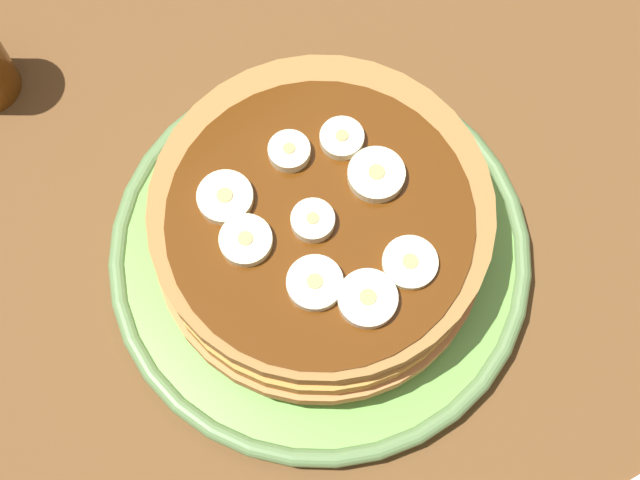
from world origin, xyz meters
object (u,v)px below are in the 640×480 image
at_px(banana_slice_6, 246,241).
at_px(banana_slice_0, 308,215).
at_px(banana_slice_7, 289,152).
at_px(plate, 320,254).
at_px(banana_slice_2, 375,174).
at_px(banana_slice_1, 342,139).
at_px(banana_slice_5, 315,283).
at_px(banana_slice_8, 368,299).
at_px(banana_slice_4, 410,263).
at_px(pancake_stack, 319,232).
at_px(banana_slice_3, 225,198).

bearing_deg(banana_slice_6, banana_slice_0, 75.44).
relative_size(banana_slice_6, banana_slice_7, 1.21).
height_order(plate, banana_slice_2, banana_slice_2).
bearing_deg(banana_slice_1, banana_slice_0, -59.80).
bearing_deg(banana_slice_5, banana_slice_0, 147.64).
bearing_deg(banana_slice_0, banana_slice_6, -104.56).
distance_m(banana_slice_0, banana_slice_2, 0.05).
bearing_deg(banana_slice_0, banana_slice_8, -4.08).
relative_size(banana_slice_1, banana_slice_2, 0.78).
xyz_separation_m(banana_slice_4, banana_slice_8, (0.00, -0.03, 0.00)).
distance_m(plate, banana_slice_8, 0.09).
distance_m(banana_slice_5, banana_slice_6, 0.05).
xyz_separation_m(pancake_stack, banana_slice_6, (-0.01, -0.04, 0.03)).
height_order(plate, banana_slice_1, banana_slice_1).
relative_size(banana_slice_0, banana_slice_7, 1.01).
distance_m(banana_slice_1, banana_slice_2, 0.03).
relative_size(plate, pancake_stack, 1.29).
bearing_deg(banana_slice_2, banana_slice_6, -99.03).
height_order(banana_slice_0, banana_slice_6, banana_slice_0).
relative_size(banana_slice_7, banana_slice_8, 0.75).
bearing_deg(banana_slice_5, banana_slice_7, 152.80).
bearing_deg(banana_slice_0, plate, 50.08).
bearing_deg(banana_slice_2, banana_slice_8, -42.34).
distance_m(pancake_stack, banana_slice_8, 0.07).
xyz_separation_m(banana_slice_5, banana_slice_7, (-0.08, 0.04, 0.00)).
relative_size(pancake_stack, banana_slice_6, 6.85).
xyz_separation_m(banana_slice_1, banana_slice_2, (0.03, 0.00, 0.00)).
bearing_deg(banana_slice_4, banana_slice_2, 160.97).
relative_size(banana_slice_1, banana_slice_6, 0.87).
bearing_deg(banana_slice_3, banana_slice_0, 39.12).
xyz_separation_m(banana_slice_2, banana_slice_7, (-0.04, -0.03, 0.00)).
xyz_separation_m(pancake_stack, banana_slice_3, (-0.04, -0.04, 0.03)).
xyz_separation_m(banana_slice_7, banana_slice_8, (0.10, -0.02, -0.00)).
relative_size(banana_slice_6, banana_slice_8, 0.91).
relative_size(banana_slice_4, banana_slice_6, 1.04).
height_order(banana_slice_2, banana_slice_7, same).
bearing_deg(banana_slice_7, banana_slice_6, -61.30).
relative_size(banana_slice_1, banana_slice_3, 0.81).
relative_size(banana_slice_3, banana_slice_6, 1.07).
relative_size(banana_slice_0, banana_slice_6, 0.83).
bearing_deg(banana_slice_0, banana_slice_1, 120.20).
bearing_deg(banana_slice_8, plate, 170.28).
bearing_deg(banana_slice_3, banana_slice_6, -12.16).
height_order(pancake_stack, banana_slice_4, banana_slice_4).
bearing_deg(banana_slice_0, banana_slice_5, -32.36).
relative_size(banana_slice_2, banana_slice_7, 1.34).
height_order(banana_slice_3, banana_slice_6, same).
height_order(plate, banana_slice_5, banana_slice_5).
xyz_separation_m(banana_slice_6, banana_slice_8, (0.07, 0.03, 0.00)).
xyz_separation_m(banana_slice_1, banana_slice_4, (0.09, -0.02, -0.00)).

